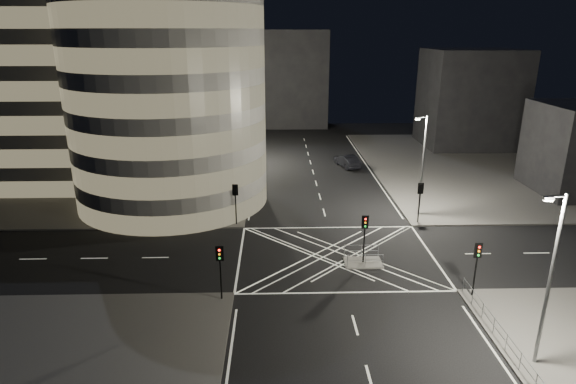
{
  "coord_description": "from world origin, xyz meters",
  "views": [
    {
      "loc": [
        -4.98,
        -36.23,
        17.83
      ],
      "look_at": [
        -3.8,
        7.84,
        3.0
      ],
      "focal_mm": 30.0,
      "sensor_mm": 36.0,
      "label": 1
    }
  ],
  "objects_px": {
    "street_lamp_right_near": "(550,276)",
    "street_lamp_right_far": "(422,163)",
    "traffic_signal_fr": "(420,195)",
    "street_lamp_left_near": "(232,156)",
    "sedan": "(347,161)",
    "central_island": "(363,263)",
    "street_lamp_left_far": "(243,124)",
    "traffic_signal_nl": "(220,263)",
    "traffic_signal_fl": "(235,197)",
    "traffic_signal_nr": "(477,259)",
    "traffic_signal_island": "(365,230)"
  },
  "relations": [
    {
      "from": "street_lamp_right_far",
      "to": "traffic_signal_fl",
      "type": "bearing_deg",
      "value": -173.12
    },
    {
      "from": "traffic_signal_nl",
      "to": "street_lamp_left_far",
      "type": "xyz_separation_m",
      "value": [
        -0.64,
        36.8,
        2.63
      ]
    },
    {
      "from": "street_lamp_right_near",
      "to": "sedan",
      "type": "xyz_separation_m",
      "value": [
        -4.61,
        41.45,
        -4.68
      ]
    },
    {
      "from": "central_island",
      "to": "sedan",
      "type": "bearing_deg",
      "value": 84.42
    },
    {
      "from": "central_island",
      "to": "street_lamp_left_near",
      "type": "height_order",
      "value": "street_lamp_left_near"
    },
    {
      "from": "street_lamp_left_far",
      "to": "street_lamp_right_far",
      "type": "height_order",
      "value": "same"
    },
    {
      "from": "traffic_signal_nr",
      "to": "sedan",
      "type": "bearing_deg",
      "value": 96.62
    },
    {
      "from": "traffic_signal_nl",
      "to": "street_lamp_right_near",
      "type": "xyz_separation_m",
      "value": [
        18.24,
        -7.2,
        2.63
      ]
    },
    {
      "from": "traffic_signal_fr",
      "to": "street_lamp_right_far",
      "type": "xyz_separation_m",
      "value": [
        0.64,
        2.2,
        2.63
      ]
    },
    {
      "from": "traffic_signal_nl",
      "to": "traffic_signal_nr",
      "type": "distance_m",
      "value": 17.6
    },
    {
      "from": "traffic_signal_island",
      "to": "street_lamp_right_far",
      "type": "distance_m",
      "value": 13.13
    },
    {
      "from": "sedan",
      "to": "central_island",
      "type": "bearing_deg",
      "value": 67.16
    },
    {
      "from": "traffic_signal_nl",
      "to": "sedan",
      "type": "bearing_deg",
      "value": 68.31
    },
    {
      "from": "central_island",
      "to": "traffic_signal_island",
      "type": "xyz_separation_m",
      "value": [
        0.0,
        0.0,
        2.84
      ]
    },
    {
      "from": "traffic_signal_fr",
      "to": "sedan",
      "type": "height_order",
      "value": "traffic_signal_fr"
    },
    {
      "from": "traffic_signal_fr",
      "to": "traffic_signal_island",
      "type": "height_order",
      "value": "same"
    },
    {
      "from": "traffic_signal_nl",
      "to": "traffic_signal_fr",
      "type": "relative_size",
      "value": 1.0
    },
    {
      "from": "street_lamp_left_far",
      "to": "street_lamp_right_near",
      "type": "height_order",
      "value": "same"
    },
    {
      "from": "traffic_signal_nl",
      "to": "central_island",
      "type": "bearing_deg",
      "value": 26.14
    },
    {
      "from": "traffic_signal_fr",
      "to": "street_lamp_left_near",
      "type": "xyz_separation_m",
      "value": [
        -18.24,
        5.2,
        2.63
      ]
    },
    {
      "from": "street_lamp_right_far",
      "to": "street_lamp_left_near",
      "type": "bearing_deg",
      "value": 170.97
    },
    {
      "from": "traffic_signal_fl",
      "to": "street_lamp_right_far",
      "type": "xyz_separation_m",
      "value": [
        18.24,
        2.2,
        2.63
      ]
    },
    {
      "from": "traffic_signal_fl",
      "to": "traffic_signal_island",
      "type": "distance_m",
      "value": 13.62
    },
    {
      "from": "traffic_signal_nl",
      "to": "street_lamp_right_far",
      "type": "relative_size",
      "value": 0.4
    },
    {
      "from": "traffic_signal_nl",
      "to": "street_lamp_right_far",
      "type": "xyz_separation_m",
      "value": [
        18.24,
        15.8,
        2.63
      ]
    },
    {
      "from": "traffic_signal_fr",
      "to": "street_lamp_left_near",
      "type": "distance_m",
      "value": 19.14
    },
    {
      "from": "traffic_signal_island",
      "to": "central_island",
      "type": "bearing_deg",
      "value": 0.0
    },
    {
      "from": "traffic_signal_island",
      "to": "street_lamp_left_far",
      "type": "relative_size",
      "value": 0.4
    },
    {
      "from": "traffic_signal_fl",
      "to": "street_lamp_left_far",
      "type": "xyz_separation_m",
      "value": [
        -0.64,
        23.2,
        2.63
      ]
    },
    {
      "from": "traffic_signal_fr",
      "to": "street_lamp_left_far",
      "type": "relative_size",
      "value": 0.4
    },
    {
      "from": "street_lamp_right_near",
      "to": "traffic_signal_nl",
      "type": "bearing_deg",
      "value": 158.45
    },
    {
      "from": "street_lamp_left_near",
      "to": "sedan",
      "type": "relative_size",
      "value": 1.92
    },
    {
      "from": "traffic_signal_island",
      "to": "sedan",
      "type": "height_order",
      "value": "traffic_signal_island"
    },
    {
      "from": "central_island",
      "to": "traffic_signal_fl",
      "type": "bearing_deg",
      "value": 142.46
    },
    {
      "from": "street_lamp_right_far",
      "to": "street_lamp_right_near",
      "type": "relative_size",
      "value": 1.0
    },
    {
      "from": "traffic_signal_nr",
      "to": "street_lamp_left_far",
      "type": "xyz_separation_m",
      "value": [
        -18.24,
        36.8,
        2.63
      ]
    },
    {
      "from": "traffic_signal_nr",
      "to": "street_lamp_right_far",
      "type": "xyz_separation_m",
      "value": [
        0.64,
        15.8,
        2.63
      ]
    },
    {
      "from": "street_lamp_right_near",
      "to": "sedan",
      "type": "height_order",
      "value": "street_lamp_right_near"
    },
    {
      "from": "traffic_signal_fl",
      "to": "street_lamp_left_far",
      "type": "bearing_deg",
      "value": 91.57
    },
    {
      "from": "traffic_signal_fr",
      "to": "street_lamp_left_near",
      "type": "height_order",
      "value": "street_lamp_left_near"
    },
    {
      "from": "street_lamp_right_far",
      "to": "sedan",
      "type": "height_order",
      "value": "street_lamp_right_far"
    },
    {
      "from": "traffic_signal_island",
      "to": "street_lamp_left_near",
      "type": "height_order",
      "value": "street_lamp_left_near"
    },
    {
      "from": "central_island",
      "to": "traffic_signal_nr",
      "type": "relative_size",
      "value": 0.75
    },
    {
      "from": "street_lamp_left_near",
      "to": "street_lamp_left_far",
      "type": "height_order",
      "value": "same"
    },
    {
      "from": "street_lamp_right_near",
      "to": "street_lamp_right_far",
      "type": "bearing_deg",
      "value": 90.0
    },
    {
      "from": "street_lamp_left_far",
      "to": "street_lamp_right_near",
      "type": "distance_m",
      "value": 47.88
    },
    {
      "from": "central_island",
      "to": "street_lamp_left_far",
      "type": "distance_m",
      "value": 33.95
    },
    {
      "from": "central_island",
      "to": "street_lamp_left_far",
      "type": "height_order",
      "value": "street_lamp_left_far"
    },
    {
      "from": "traffic_signal_nl",
      "to": "traffic_signal_fr",
      "type": "xyz_separation_m",
      "value": [
        17.6,
        13.6,
        0.0
      ]
    },
    {
      "from": "street_lamp_right_far",
      "to": "street_lamp_right_near",
      "type": "xyz_separation_m",
      "value": [
        0.0,
        -23.0,
        0.0
      ]
    }
  ]
}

